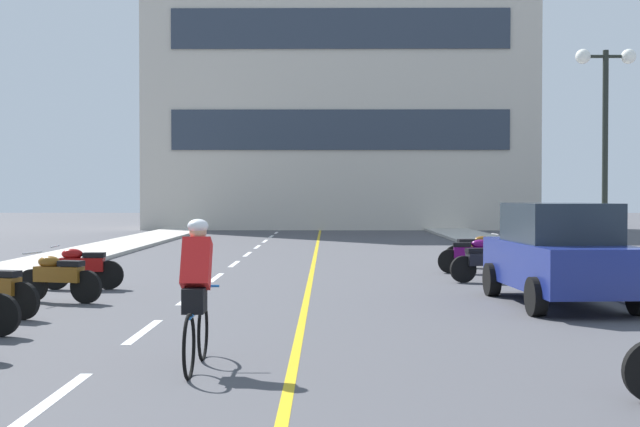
# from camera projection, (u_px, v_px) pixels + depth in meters

# --- Properties ---
(ground_plane) EXTENTS (140.00, 140.00, 0.00)m
(ground_plane) POSITION_uv_depth(u_px,v_px,m) (304.00, 267.00, 23.26)
(ground_plane) COLOR #47474C
(curb_left) EXTENTS (2.40, 72.00, 0.12)m
(curb_left) POSITION_uv_depth(u_px,v_px,m) (73.00, 257.00, 26.32)
(curb_left) COLOR #B7B2A8
(curb_left) RESTS_ON ground
(curb_right) EXTENTS (2.40, 72.00, 0.12)m
(curb_right) POSITION_uv_depth(u_px,v_px,m) (541.00, 257.00, 26.20)
(curb_right) COLOR #B7B2A8
(curb_right) RESTS_ON ground
(lane_dash_1) EXTENTS (0.14, 2.20, 0.01)m
(lane_dash_1) POSITION_uv_depth(u_px,v_px,m) (55.00, 397.00, 8.28)
(lane_dash_1) COLOR silver
(lane_dash_1) RESTS_ON ground
(lane_dash_2) EXTENTS (0.14, 2.20, 0.01)m
(lane_dash_2) POSITION_uv_depth(u_px,v_px,m) (144.00, 331.00, 12.28)
(lane_dash_2) COLOR silver
(lane_dash_2) RESTS_ON ground
(lane_dash_3) EXTENTS (0.14, 2.20, 0.01)m
(lane_dash_3) POSITION_uv_depth(u_px,v_px,m) (189.00, 298.00, 16.28)
(lane_dash_3) COLOR silver
(lane_dash_3) RESTS_ON ground
(lane_dash_4) EXTENTS (0.14, 2.20, 0.01)m
(lane_dash_4) POSITION_uv_depth(u_px,v_px,m) (216.00, 278.00, 20.28)
(lane_dash_4) COLOR silver
(lane_dash_4) RESTS_ON ground
(lane_dash_5) EXTENTS (0.14, 2.20, 0.01)m
(lane_dash_5) POSITION_uv_depth(u_px,v_px,m) (234.00, 264.00, 24.27)
(lane_dash_5) COLOR silver
(lane_dash_5) RESTS_ON ground
(lane_dash_6) EXTENTS (0.14, 2.20, 0.01)m
(lane_dash_6) POSITION_uv_depth(u_px,v_px,m) (247.00, 254.00, 28.27)
(lane_dash_6) COLOR silver
(lane_dash_6) RESTS_ON ground
(lane_dash_7) EXTENTS (0.14, 2.20, 0.01)m
(lane_dash_7) POSITION_uv_depth(u_px,v_px,m) (257.00, 247.00, 32.27)
(lane_dash_7) COLOR silver
(lane_dash_7) RESTS_ON ground
(lane_dash_8) EXTENTS (0.14, 2.20, 0.01)m
(lane_dash_8) POSITION_uv_depth(u_px,v_px,m) (265.00, 241.00, 36.27)
(lane_dash_8) COLOR silver
(lane_dash_8) RESTS_ON ground
(lane_dash_9) EXTENTS (0.14, 2.20, 0.01)m
(lane_dash_9) POSITION_uv_depth(u_px,v_px,m) (271.00, 236.00, 40.27)
(lane_dash_9) COLOR silver
(lane_dash_9) RESTS_ON ground
(lane_dash_10) EXTENTS (0.14, 2.20, 0.01)m
(lane_dash_10) POSITION_uv_depth(u_px,v_px,m) (276.00, 233.00, 44.27)
(lane_dash_10) COLOR silver
(lane_dash_10) RESTS_ON ground
(lane_dash_11) EXTENTS (0.14, 2.20, 0.01)m
(lane_dash_11) POSITION_uv_depth(u_px,v_px,m) (281.00, 230.00, 48.27)
(lane_dash_11) COLOR silver
(lane_dash_11) RESTS_ON ground
(centre_line_yellow) EXTENTS (0.12, 66.00, 0.01)m
(centre_line_yellow) POSITION_uv_depth(u_px,v_px,m) (315.00, 259.00, 26.26)
(centre_line_yellow) COLOR gold
(centre_line_yellow) RESTS_ON ground
(office_building) EXTENTS (22.20, 7.80, 18.52)m
(office_building) POSITION_uv_depth(u_px,v_px,m) (339.00, 72.00, 50.88)
(office_building) COLOR beige
(office_building) RESTS_ON ground
(street_lamp_mid) EXTENTS (1.46, 0.36, 5.37)m
(street_lamp_mid) POSITION_uv_depth(u_px,v_px,m) (605.00, 110.00, 20.65)
(street_lamp_mid) COLOR black
(street_lamp_mid) RESTS_ON curb_right
(parked_car_near) EXTENTS (2.13, 4.30, 1.82)m
(parked_car_near) POSITION_uv_depth(u_px,v_px,m) (559.00, 254.00, 15.26)
(parked_car_near) COLOR black
(parked_car_near) RESTS_ON ground
(motorcycle_5) EXTENTS (1.67, 0.69, 0.92)m
(motorcycle_5) POSITION_uv_depth(u_px,v_px,m) (58.00, 277.00, 15.59)
(motorcycle_5) COLOR black
(motorcycle_5) RESTS_ON ground
(motorcycle_6) EXTENTS (1.70, 0.60, 0.92)m
(motorcycle_6) POSITION_uv_depth(u_px,v_px,m) (81.00, 267.00, 17.71)
(motorcycle_6) COLOR black
(motorcycle_6) RESTS_ON ground
(motorcycle_7) EXTENTS (1.68, 0.64, 0.92)m
(motorcycle_7) POSITION_uv_depth(u_px,v_px,m) (487.00, 261.00, 19.21)
(motorcycle_7) COLOR black
(motorcycle_7) RESTS_ON ground
(motorcycle_8) EXTENTS (1.70, 0.60, 0.92)m
(motorcycle_8) POSITION_uv_depth(u_px,v_px,m) (473.00, 255.00, 21.34)
(motorcycle_8) COLOR black
(motorcycle_8) RESTS_ON ground
(motorcycle_9) EXTENTS (1.70, 0.60, 0.92)m
(motorcycle_9) POSITION_uv_depth(u_px,v_px,m) (476.00, 250.00, 23.13)
(motorcycle_9) COLOR black
(motorcycle_9) RESTS_ON ground
(cyclist_rider) EXTENTS (0.42, 1.77, 1.71)m
(cyclist_rider) POSITION_uv_depth(u_px,v_px,m) (196.00, 290.00, 9.66)
(cyclist_rider) COLOR black
(cyclist_rider) RESTS_ON ground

